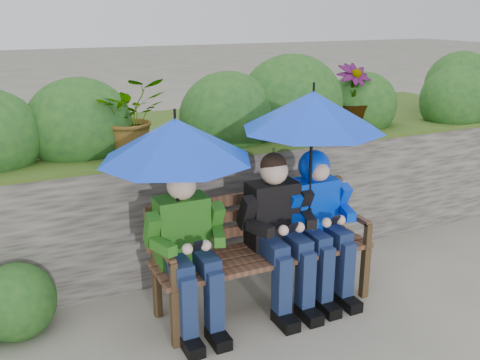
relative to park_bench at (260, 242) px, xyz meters
name	(u,v)px	position (x,y,z in m)	size (l,w,h in m)	color
ground	(246,305)	(-0.12, -0.01, -0.48)	(60.00, 60.00, 0.00)	#6A6A5C
garden_backdrop	(165,169)	(-0.22, 1.58, 0.16)	(8.00, 2.86, 1.84)	#433F3A
park_bench	(260,242)	(0.00, 0.00, 0.00)	(1.61, 0.47, 0.85)	#412F1B
boy_left	(187,243)	(-0.59, -0.08, 0.14)	(0.53, 0.61, 1.13)	#1F6619
boy_middle	(279,226)	(0.11, -0.08, 0.14)	(0.54, 0.62, 1.14)	black
boy_right	(319,213)	(0.46, -0.06, 0.17)	(0.51, 0.62, 1.12)	#003ECF
umbrella_left	(176,140)	(-0.63, -0.04, 0.84)	(1.00, 1.00, 0.86)	blue
umbrella_right	(313,111)	(0.36, -0.07, 0.95)	(1.01, 1.01, 0.95)	blue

